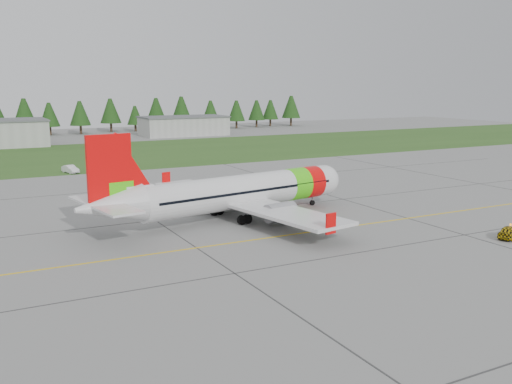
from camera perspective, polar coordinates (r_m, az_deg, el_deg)
ground at (r=52.89m, az=12.75°, el=-5.52°), size 320.00×320.00×0.00m
aircraft at (r=62.54m, az=-1.86°, el=-0.03°), size 32.98×30.77×10.05m
follow_me_car at (r=59.71m, az=24.14°, el=-2.54°), size 1.71×1.83×3.65m
service_van at (r=99.81m, az=-18.11°, el=2.95°), size 1.71×1.66×4.00m
grass_strip at (r=125.82m, az=-12.15°, el=3.83°), size 320.00×50.00×0.03m
taxi_guideline at (r=58.97m, az=7.72°, el=-3.65°), size 120.00×0.25×0.02m
hangar_east at (r=167.40m, az=-7.25°, el=6.52°), size 24.00×12.00×5.20m
treeline at (r=179.84m, az=-17.08°, el=7.19°), size 160.00×8.00×10.00m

